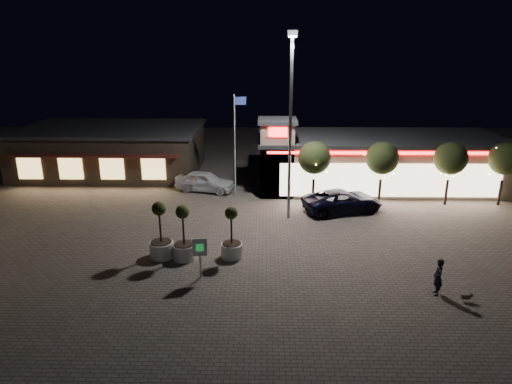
{
  "coord_description": "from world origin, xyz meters",
  "views": [
    {
      "loc": [
        0.3,
        -21.87,
        11.43
      ],
      "look_at": [
        -0.22,
        6.0,
        2.5
      ],
      "focal_mm": 32.0,
      "sensor_mm": 36.0,
      "label": 1
    }
  ],
  "objects_px": {
    "pickup_truck": "(343,201)",
    "white_sedan": "(205,181)",
    "valet_sign": "(200,251)",
    "planter_mid": "(184,243)",
    "pedestrian": "(438,277)",
    "planter_left": "(161,240)"
  },
  "relations": [
    {
      "from": "pickup_truck",
      "to": "planter_left",
      "type": "xyz_separation_m",
      "value": [
        -11.45,
        -7.75,
        0.23
      ]
    },
    {
      "from": "pedestrian",
      "to": "planter_left",
      "type": "distance_m",
      "value": 14.63
    },
    {
      "from": "planter_left",
      "to": "planter_mid",
      "type": "height_order",
      "value": "planter_left"
    },
    {
      "from": "white_sedan",
      "to": "planter_mid",
      "type": "distance_m",
      "value": 12.6
    },
    {
      "from": "planter_left",
      "to": "pedestrian",
      "type": "bearing_deg",
      "value": -15.24
    },
    {
      "from": "pickup_truck",
      "to": "valet_sign",
      "type": "relative_size",
      "value": 2.62
    },
    {
      "from": "pickup_truck",
      "to": "white_sedan",
      "type": "height_order",
      "value": "white_sedan"
    },
    {
      "from": "pickup_truck",
      "to": "planter_left",
      "type": "bearing_deg",
      "value": 108.03
    },
    {
      "from": "pickup_truck",
      "to": "white_sedan",
      "type": "distance_m",
      "value": 11.52
    },
    {
      "from": "white_sedan",
      "to": "pedestrian",
      "type": "bearing_deg",
      "value": -126.49
    },
    {
      "from": "planter_mid",
      "to": "planter_left",
      "type": "bearing_deg",
      "value": 171.76
    },
    {
      "from": "white_sedan",
      "to": "planter_mid",
      "type": "relative_size",
      "value": 1.53
    },
    {
      "from": "pickup_truck",
      "to": "valet_sign",
      "type": "xyz_separation_m",
      "value": [
        -8.91,
        -10.17,
        0.74
      ]
    },
    {
      "from": "pedestrian",
      "to": "valet_sign",
      "type": "distance_m",
      "value": 11.68
    },
    {
      "from": "pedestrian",
      "to": "valet_sign",
      "type": "relative_size",
      "value": 0.84
    },
    {
      "from": "planter_mid",
      "to": "valet_sign",
      "type": "height_order",
      "value": "planter_mid"
    },
    {
      "from": "pickup_truck",
      "to": "valet_sign",
      "type": "distance_m",
      "value": 13.54
    },
    {
      "from": "pedestrian",
      "to": "valet_sign",
      "type": "xyz_separation_m",
      "value": [
        -11.57,
        1.43,
        0.61
      ]
    },
    {
      "from": "pedestrian",
      "to": "planter_mid",
      "type": "bearing_deg",
      "value": -101.01
    },
    {
      "from": "valet_sign",
      "to": "planter_mid",
      "type": "bearing_deg",
      "value": 118.64
    },
    {
      "from": "planter_mid",
      "to": "pedestrian",
      "type": "bearing_deg",
      "value": -15.95
    },
    {
      "from": "pedestrian",
      "to": "planter_left",
      "type": "relative_size",
      "value": 0.56
    }
  ]
}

